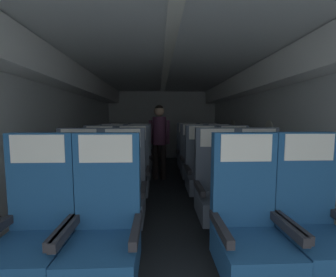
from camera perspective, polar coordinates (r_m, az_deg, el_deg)
ground at (r=3.76m, az=-0.35°, el=-14.71°), size 3.64×7.39×0.02m
fuselage_shell at (r=3.81m, az=-0.50°, el=9.67°), size 3.52×7.04×2.17m
seat_a_left_window at (r=1.89m, az=-31.17°, el=-20.18°), size 0.50×0.52×1.17m
seat_a_left_aisle at (r=1.72m, az=-16.03°, el=-22.31°), size 0.50×0.52×1.17m
seat_a_right_aisle at (r=2.03m, az=33.42°, el=-18.55°), size 0.50×0.52×1.17m
seat_a_right_window at (r=1.79m, az=20.17°, el=-21.27°), size 0.50×0.52×1.17m
seat_b_left_window at (r=2.58m, az=-22.27°, el=-12.90°), size 0.50×0.52×1.17m
seat_b_left_aisle at (r=2.47m, az=-11.66°, el=-13.50°), size 0.50×0.52×1.17m
seat_b_right_aisle at (r=2.68m, az=22.80°, el=-12.26°), size 0.50×0.52×1.17m
seat_b_right_window at (r=2.53m, az=12.89°, el=-13.03°), size 0.50×0.52×1.17m
seat_c_left_window at (r=3.37m, az=-17.38°, el=-8.51°), size 0.50×0.52×1.17m
seat_c_left_aisle at (r=3.26m, az=-9.14°, el=-8.79°), size 0.50×0.52×1.17m
seat_c_right_aisle at (r=3.44m, az=16.83°, el=-8.22°), size 0.50×0.52×1.17m
seat_c_right_window at (r=3.32m, az=8.85°, el=-8.52°), size 0.50×0.52×1.17m
seat_d_left_window at (r=4.15m, az=-14.23°, el=-5.85°), size 0.50×0.52×1.17m
seat_d_left_aisle at (r=4.08m, az=-7.75°, el=-5.93°), size 0.50×0.52×1.17m
seat_d_right_aisle at (r=4.21m, az=13.08°, el=-5.67°), size 0.50×0.52×1.17m
seat_d_right_window at (r=4.12m, az=6.62°, el=-5.81°), size 0.50×0.52×1.17m
seat_e_left_window at (r=4.96m, az=-12.41°, el=-4.00°), size 0.50×0.52×1.17m
seat_e_left_aisle at (r=4.88m, az=-6.88°, el=-4.06°), size 0.50×0.52×1.17m
seat_e_right_aisle at (r=5.00m, az=10.45°, el=-3.88°), size 0.50×0.52×1.17m
seat_e_right_window at (r=4.92m, az=5.15°, el=-3.96°), size 0.50×0.52×1.17m
flight_attendant at (r=4.56m, az=-2.28°, el=1.14°), size 0.43×0.28×1.55m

